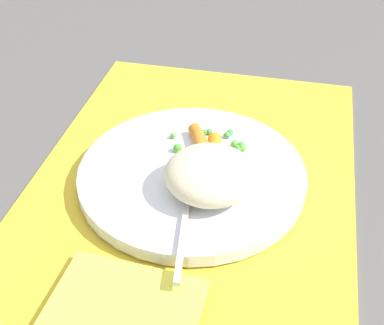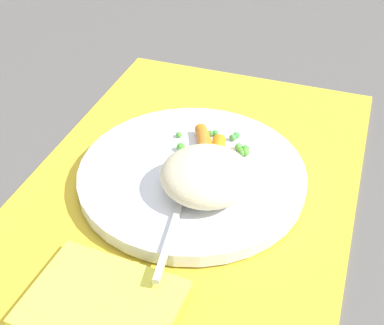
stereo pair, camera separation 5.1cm
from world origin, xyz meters
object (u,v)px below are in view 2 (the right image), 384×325
(plate, at_px, (192,175))
(fork, at_px, (186,187))
(napkin, at_px, (102,303))
(rice_mound, at_px, (206,175))
(carrot_portion, at_px, (212,148))

(plate, bearing_deg, fork, -172.16)
(fork, height_order, napkin, fork)
(fork, relative_size, napkin, 1.62)
(rice_mound, height_order, napkin, rice_mound)
(napkin, bearing_deg, rice_mound, -15.75)
(plate, bearing_deg, rice_mound, -138.37)
(plate, height_order, napkin, plate)
(rice_mound, distance_m, napkin, 0.17)
(rice_mound, relative_size, napkin, 0.73)
(carrot_portion, height_order, fork, carrot_portion)
(carrot_portion, distance_m, napkin, 0.22)
(plate, distance_m, napkin, 0.19)
(plate, relative_size, napkin, 1.94)
(rice_mound, bearing_deg, napkin, 164.25)
(rice_mound, height_order, carrot_portion, rice_mound)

